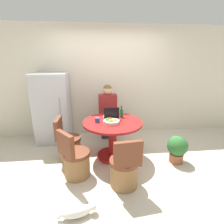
% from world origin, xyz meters
% --- Properties ---
extents(ground_plane, '(12.00, 12.00, 0.00)m').
position_xyz_m(ground_plane, '(0.00, 0.00, 0.00)').
color(ground_plane, beige).
extents(wall_back, '(7.00, 0.06, 2.60)m').
position_xyz_m(wall_back, '(0.00, 1.57, 1.30)').
color(wall_back, beige).
rests_on(wall_back, ground_plane).
extents(refrigerator, '(0.74, 0.64, 1.56)m').
position_xyz_m(refrigerator, '(-1.30, 1.21, 0.78)').
color(refrigerator, silver).
rests_on(refrigerator, ground_plane).
extents(dining_table, '(1.11, 1.11, 0.74)m').
position_xyz_m(dining_table, '(-0.04, 0.34, 0.51)').
color(dining_table, maroon).
rests_on(dining_table, ground_plane).
extents(chair_near_left_corner, '(0.51, 0.50, 0.82)m').
position_xyz_m(chair_near_left_corner, '(-0.70, -0.18, 0.27)').
color(chair_near_left_corner, olive).
rests_on(chair_near_left_corner, ground_plane).
extents(chair_left_side, '(0.44, 0.44, 0.82)m').
position_xyz_m(chair_left_side, '(-0.88, 0.37, 0.27)').
color(chair_left_side, olive).
rests_on(chair_left_side, ground_plane).
extents(chair_near_camera, '(0.44, 0.45, 0.82)m').
position_xyz_m(chair_near_camera, '(0.05, -0.49, 0.27)').
color(chair_near_camera, olive).
rests_on(chair_near_camera, ground_plane).
extents(person_seated, '(0.40, 0.37, 1.31)m').
position_xyz_m(person_seated, '(-0.07, 1.12, 0.72)').
color(person_seated, '#2D2D38').
rests_on(person_seated, ground_plane).
extents(laptop, '(0.29, 0.24, 0.24)m').
position_xyz_m(laptop, '(-0.05, 0.50, 0.79)').
color(laptop, '#B7B7BC').
rests_on(laptop, dining_table).
extents(fruit_bowl, '(0.29, 0.29, 0.10)m').
position_xyz_m(fruit_bowl, '(-0.07, 0.25, 0.77)').
color(fruit_bowl, beige).
rests_on(fruit_bowl, dining_table).
extents(coffee_cup, '(0.09, 0.09, 0.08)m').
position_xyz_m(coffee_cup, '(-0.32, 0.33, 0.78)').
color(coffee_cup, '#2D4C84').
rests_on(coffee_cup, dining_table).
extents(bottle, '(0.07, 0.07, 0.23)m').
position_xyz_m(bottle, '(0.16, 0.56, 0.83)').
color(bottle, '#23602D').
rests_on(bottle, dining_table).
extents(cat, '(0.49, 0.20, 0.15)m').
position_xyz_m(cat, '(-0.60, -0.97, 0.08)').
color(cat, white).
rests_on(cat, ground_plane).
extents(potted_plant, '(0.37, 0.37, 0.51)m').
position_xyz_m(potted_plant, '(1.12, 0.04, 0.29)').
color(potted_plant, '#935638').
rests_on(potted_plant, ground_plane).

